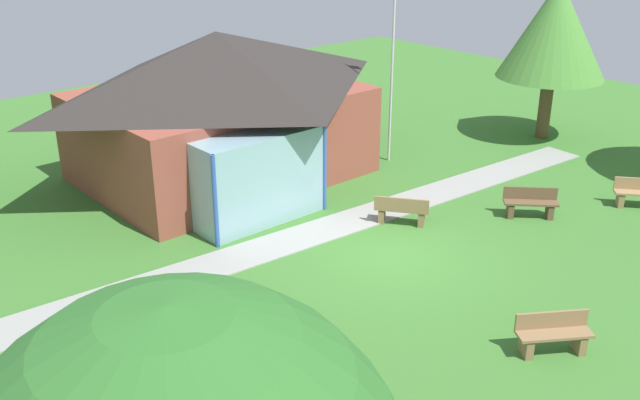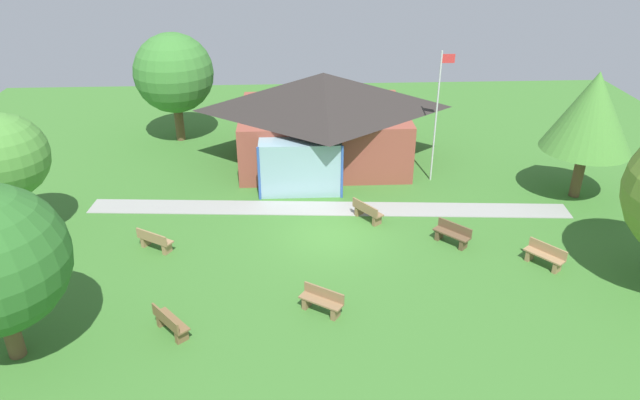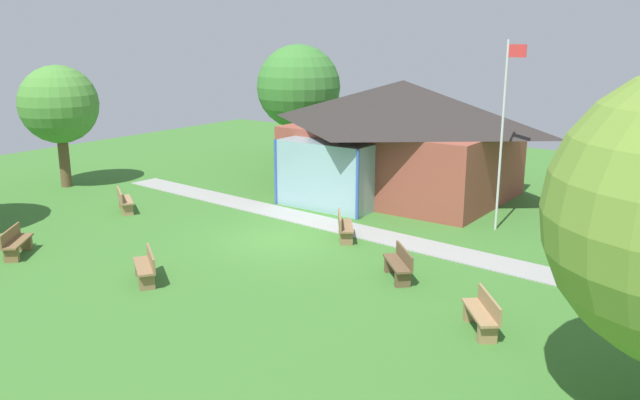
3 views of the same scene
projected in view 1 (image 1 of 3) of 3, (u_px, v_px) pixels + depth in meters
The scene contains 9 objects.
ground_plane at pixel (393, 256), 18.27m from camera, with size 44.00×44.00×0.00m, color #3D752D.
pavilion at pixel (221, 104), 22.54m from camera, with size 9.24×7.95×4.64m.
footpath at pixel (332, 227), 19.84m from camera, with size 20.99×1.30×0.03m, color #999993.
flagpole at pixel (393, 61), 23.59m from camera, with size 0.64×0.08×6.25m.
bench_front_center at pixel (553, 334), 14.30m from camera, with size 1.49×1.20×0.84m.
bench_rear_near_path at pixel (402, 211), 19.89m from camera, with size 1.24×1.47×0.84m.
bench_mid_right at pixel (530, 203), 20.38m from camera, with size 1.36×1.38×0.84m.
bench_mid_left at pixel (168, 365), 13.38m from camera, with size 1.50×1.17×0.84m.
tree_east_hedge at pixel (555, 30), 25.73m from camera, with size 3.87×3.87×5.78m.
Camera 1 is at (-12.13, -11.00, 8.42)m, focal length 40.51 mm.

